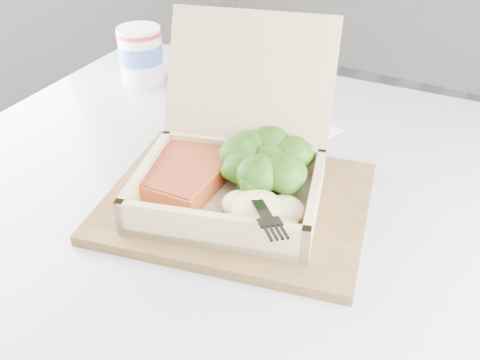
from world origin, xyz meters
The scene contains 9 objects.
cafe_table centered at (-0.72, -0.25, 0.56)m, with size 0.94×0.94×0.76m.
serving_tray centered at (-0.70, -0.25, 0.77)m, with size 0.31×0.25×0.01m, color brown.
takeout_container centered at (-0.71, -0.23, 0.82)m, with size 0.28×0.29×0.19m.
salmon_fillet centered at (-0.76, -0.27, 0.80)m, with size 0.09×0.12×0.02m, color #CF5A28.
broccoli_pile centered at (-0.68, -0.21, 0.80)m, with size 0.12×0.12×0.04m, color #366D18, non-canonical shape.
mashed_potatoes centered at (-0.65, -0.29, 0.80)m, with size 0.10×0.08×0.03m, color beige.
plastic_fork centered at (-0.67, -0.27, 0.81)m, with size 0.12×0.13×0.03m.
paper_cup centered at (-1.04, -0.01, 0.81)m, with size 0.08×0.08×0.10m.
receipt centered at (-0.71, -0.06, 0.76)m, with size 0.08×0.15×0.00m, color white.
Camera 1 is at (-0.43, -0.70, 1.16)m, focal length 40.00 mm.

